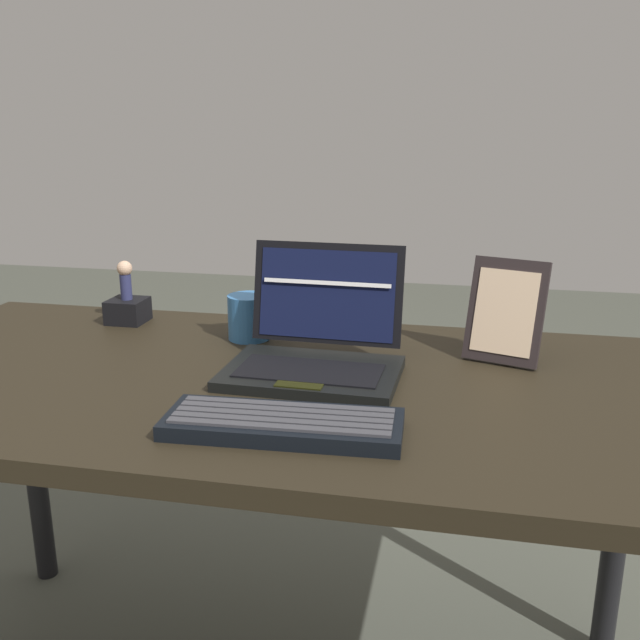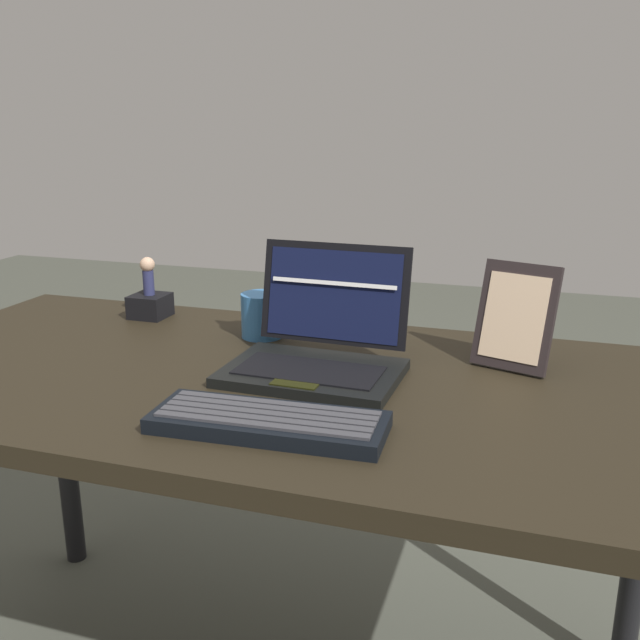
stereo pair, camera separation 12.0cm
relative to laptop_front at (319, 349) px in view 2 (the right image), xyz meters
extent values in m
cube|color=black|center=(-0.10, -0.04, -0.06)|extent=(1.52, 0.75, 0.04)
cylinder|color=black|center=(-0.80, 0.28, -0.43)|extent=(0.05, 0.05, 0.70)
cylinder|color=black|center=(0.61, 0.28, -0.43)|extent=(0.05, 0.05, 0.70)
cube|color=black|center=(0.00, -0.03, -0.03)|extent=(0.31, 0.22, 0.02)
cube|color=black|center=(0.00, -0.05, -0.02)|extent=(0.25, 0.12, 0.00)
cube|color=black|center=(0.00, -0.12, -0.02)|extent=(0.08, 0.04, 0.00)
cube|color=black|center=(0.00, 0.09, 0.08)|extent=(0.28, 0.06, 0.19)
cube|color=black|center=(0.00, 0.08, 0.08)|extent=(0.26, 0.04, 0.16)
cube|color=silver|center=(0.00, 0.08, 0.10)|extent=(0.24, 0.01, 0.01)
cube|color=black|center=(0.01, -0.26, -0.03)|extent=(0.35, 0.14, 0.02)
cube|color=#38383D|center=(0.01, -0.30, -0.02)|extent=(0.32, 0.03, 0.00)
cube|color=#38383D|center=(0.01, -0.28, -0.02)|extent=(0.32, 0.03, 0.00)
cube|color=#38383D|center=(0.01, -0.26, -0.02)|extent=(0.32, 0.03, 0.00)
cube|color=#38383D|center=(0.00, -0.24, -0.02)|extent=(0.32, 0.03, 0.00)
cube|color=#38383D|center=(0.00, -0.22, -0.02)|extent=(0.32, 0.03, 0.00)
cube|color=black|center=(0.33, 0.13, 0.05)|extent=(0.15, 0.10, 0.19)
cube|color=beige|center=(0.33, 0.12, 0.05)|extent=(0.12, 0.08, 0.15)
cube|color=black|center=(0.34, 0.16, -0.03)|extent=(0.02, 0.02, 0.03)
cube|color=black|center=(-0.48, 0.23, -0.02)|extent=(0.08, 0.08, 0.05)
cylinder|color=navy|center=(-0.48, 0.23, 0.04)|extent=(0.02, 0.02, 0.06)
sphere|color=tan|center=(-0.48, 0.23, 0.08)|extent=(0.03, 0.03, 0.03)
cylinder|color=teal|center=(-0.18, 0.17, 0.00)|extent=(0.09, 0.09, 0.09)
torus|color=teal|center=(-0.11, 0.17, 0.01)|extent=(0.05, 0.01, 0.05)
camera|label=1|loc=(0.25, -1.16, 0.40)|focal=39.55mm
camera|label=2|loc=(0.37, -1.13, 0.40)|focal=39.55mm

